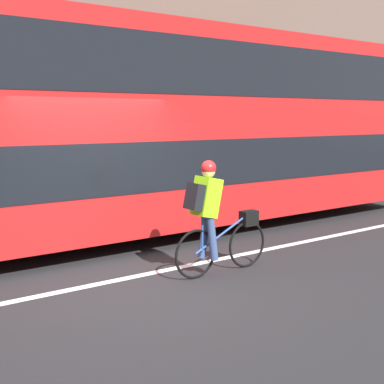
# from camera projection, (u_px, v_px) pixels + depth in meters

# --- Properties ---
(ground_plane) EXTENTS (80.00, 80.00, 0.00)m
(ground_plane) POSITION_uv_depth(u_px,v_px,m) (133.00, 280.00, 7.33)
(ground_plane) COLOR #232326
(road_center_line) EXTENTS (50.00, 0.14, 0.01)m
(road_center_line) POSITION_uv_depth(u_px,v_px,m) (129.00, 278.00, 7.43)
(road_center_line) COLOR silver
(road_center_line) RESTS_ON ground_plane
(sidewalk_curb) EXTENTS (60.00, 1.85, 0.15)m
(sidewalk_curb) POSITION_uv_depth(u_px,v_px,m) (2.00, 215.00, 11.83)
(sidewalk_curb) COLOR gray
(sidewalk_curb) RESTS_ON ground_plane
(bus) EXTENTS (11.96, 2.50, 3.83)m
(bus) POSITION_uv_depth(u_px,v_px,m) (174.00, 122.00, 10.20)
(bus) COLOR black
(bus) RESTS_ON ground_plane
(cyclist_on_bike) EXTENTS (1.65, 0.32, 1.63)m
(cyclist_on_bike) POSITION_uv_depth(u_px,v_px,m) (213.00, 214.00, 7.46)
(cyclist_on_bike) COLOR black
(cyclist_on_bike) RESTS_ON ground_plane
(trash_bin) EXTENTS (0.53, 0.53, 0.86)m
(trash_bin) POSITION_uv_depth(u_px,v_px,m) (243.00, 173.00, 15.86)
(trash_bin) COLOR #515156
(trash_bin) RESTS_ON sidewalk_curb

